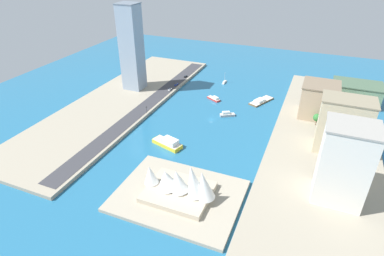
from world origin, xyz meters
name	(u,v)px	position (x,y,z in m)	size (l,w,h in m)	color
ground_plane	(211,119)	(0.00, 0.00, 0.00)	(440.00, 440.00, 0.00)	#23668E
quay_west	(324,140)	(-83.62, 0.00, 1.22)	(70.00, 240.00, 2.45)	#9E937F
quay_east	(121,101)	(83.62, 0.00, 1.22)	(70.00, 240.00, 2.45)	#9E937F
peninsula_point	(178,196)	(-13.15, 90.98, 1.00)	(66.94, 51.94, 2.00)	#A89E89
road_strip	(148,104)	(57.18, 0.00, 2.52)	(12.88, 228.00, 0.15)	#38383D
tugboat_red	(214,99)	(9.99, -35.43, 1.31)	(13.93, 10.06, 3.45)	red
barge_flat_brown	(261,101)	(-29.53, -46.93, 1.11)	(18.23, 26.78, 3.16)	brown
sailboat_small_white	(224,82)	(13.48, -77.35, 0.91)	(2.46, 10.34, 10.87)	white
yacht_sleek_gray	(227,114)	(-9.99, -10.13, 1.54)	(12.78, 9.27, 4.16)	#999EA3
ferry_yellow_fast	(168,143)	(14.81, 47.35, 2.46)	(24.12, 13.67, 6.21)	yellow
hotel_broad_white	(344,163)	(-91.37, 61.29, 24.39)	(24.89, 21.90, 43.82)	silver
apartment_midrise_tan	(319,100)	(-75.51, -34.43, 15.59)	(27.09, 27.72, 26.22)	tan
tower_tall_glass	(132,48)	(86.18, -28.12, 40.27)	(17.80, 16.35, 75.58)	#8C9EB2
office_block_beige	(343,125)	(-91.73, 12.41, 20.84)	(31.44, 19.58, 36.72)	#C6B793
terminal_long_green	(356,92)	(-104.52, -77.62, 10.01)	(39.79, 26.44, 15.06)	slate
van_white	(170,89)	(53.08, -34.72, 3.40)	(1.83, 4.81, 1.62)	black
suv_black	(186,76)	(53.15, -71.53, 3.36)	(1.99, 5.00, 1.54)	black
hatchback_blue	(176,84)	(52.80, -48.33, 3.31)	(2.00, 5.17, 1.42)	black
traffic_light_waterfront	(147,109)	(49.21, 15.16, 6.79)	(0.36, 0.36, 6.50)	black
opera_landmark	(180,184)	(-14.50, 90.98, 9.25)	(41.98, 28.76, 21.64)	#BCAD93
park_tree_cluster	(326,114)	(-82.68, -25.01, 8.87)	(16.36, 20.72, 10.55)	brown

